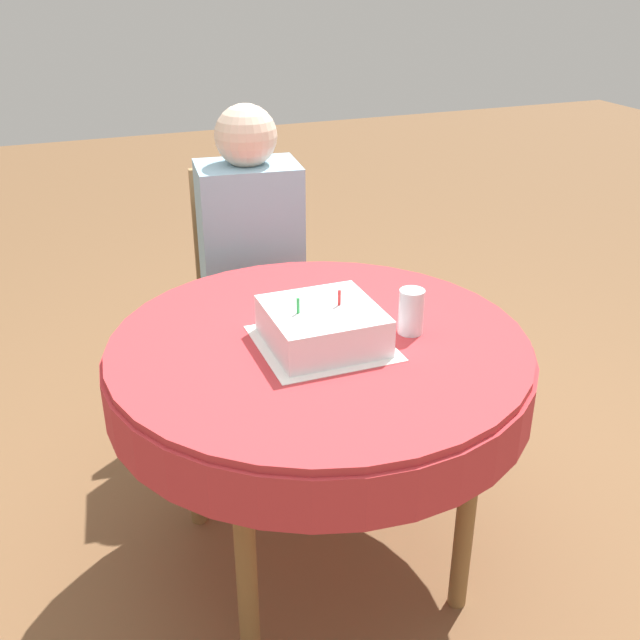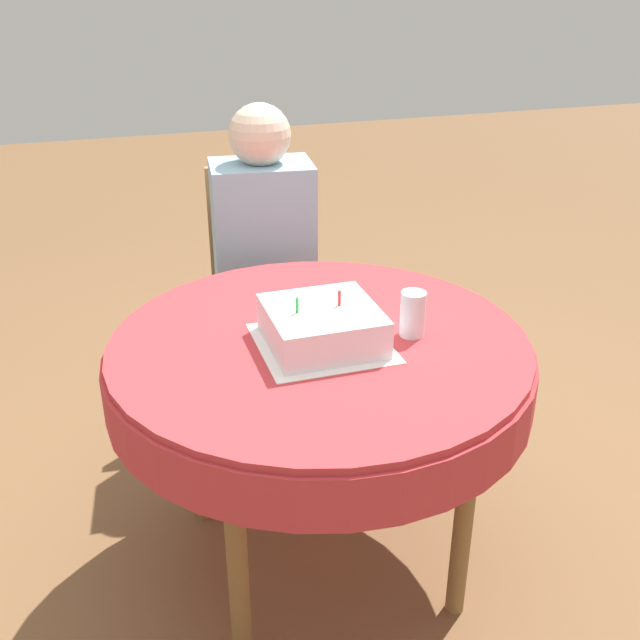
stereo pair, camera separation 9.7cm
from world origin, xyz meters
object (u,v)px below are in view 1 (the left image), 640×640
Objects in this scene: chair at (250,290)px; drinking_glass at (411,311)px; birthday_cake at (322,326)px; person at (251,245)px.

drinking_glass is (0.18, -0.90, 0.28)m from chair.
chair reaches higher than birthday_cake.
drinking_glass is (0.23, -0.02, 0.01)m from birthday_cake.
drinking_glass is (0.19, -0.81, 0.07)m from person.
person reaches higher than birthday_cake.
person is at bearing 103.05° from drinking_glass.
person is at bearing 86.69° from birthday_cake.
birthday_cake is at bearing -86.95° from chair.
chair is 0.23m from person.
person is 4.40× the size of birthday_cake.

